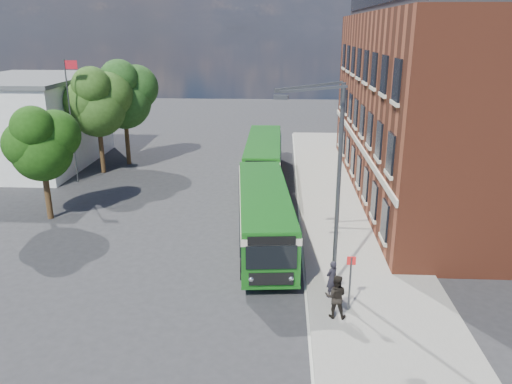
{
  "coord_description": "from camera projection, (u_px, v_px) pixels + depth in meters",
  "views": [
    {
      "loc": [
        2.81,
        -22.11,
        11.03
      ],
      "look_at": [
        1.37,
        4.68,
        2.2
      ],
      "focal_mm": 35.0,
      "sensor_mm": 36.0,
      "label": 1
    }
  ],
  "objects": [
    {
      "name": "flagpole",
      "position": [
        71.0,
        117.0,
        35.98
      ],
      "size": [
        0.95,
        0.1,
        9.0
      ],
      "color": "#3D4043",
      "rests_on": "ground"
    },
    {
      "name": "bus_stop_sign",
      "position": [
        350.0,
        280.0,
        19.82
      ],
      "size": [
        0.35,
        0.08,
        2.52
      ],
      "color": "#3D4043",
      "rests_on": "ground"
    },
    {
      "name": "white_building",
      "position": [
        32.0,
        121.0,
        41.41
      ],
      "size": [
        9.4,
        13.4,
        7.3
      ],
      "color": "silver",
      "rests_on": "ground"
    },
    {
      "name": "tree_right",
      "position": [
        124.0,
        94.0,
        40.69
      ],
      "size": [
        5.18,
        4.92,
        8.74
      ],
      "color": "#3C2816",
      "rests_on": "ground"
    },
    {
      "name": "bus_front",
      "position": [
        264.0,
        211.0,
        26.32
      ],
      "size": [
        3.6,
        11.95,
        3.02
      ],
      "color": "#155715",
      "rests_on": "ground"
    },
    {
      "name": "tree_left",
      "position": [
        41.0,
        143.0,
        28.92
      ],
      "size": [
        4.11,
        3.91,
        6.94
      ],
      "color": "#3C2816",
      "rests_on": "ground"
    },
    {
      "name": "brick_office",
      "position": [
        452.0,
        93.0,
        33.06
      ],
      "size": [
        12.1,
        26.0,
        14.2
      ],
      "color": "brown",
      "rests_on": "ground"
    },
    {
      "name": "street_lamp",
      "position": [
        330.0,
        184.0,
        20.92
      ],
      "size": [
        2.96,
        2.38,
        9.0
      ],
      "color": "#3D4043",
      "rests_on": "ground"
    },
    {
      "name": "tree_mid",
      "position": [
        97.0,
        101.0,
        38.3
      ],
      "size": [
        4.96,
        4.72,
        8.37
      ],
      "color": "#3C2816",
      "rests_on": "ground"
    },
    {
      "name": "pedestrian_a",
      "position": [
        332.0,
        279.0,
        21.01
      ],
      "size": [
        0.72,
        0.68,
        1.65
      ],
      "primitive_type": "imported",
      "rotation": [
        0.0,
        0.0,
        3.81
      ],
      "color": "black",
      "rests_on": "pavement"
    },
    {
      "name": "bus_rear",
      "position": [
        264.0,
        155.0,
        38.07
      ],
      "size": [
        2.7,
        11.94,
        3.02
      ],
      "color": "#185E16",
      "rests_on": "ground"
    },
    {
      "name": "pavement",
      "position": [
        347.0,
        209.0,
        31.77
      ],
      "size": [
        6.0,
        48.0,
        0.15
      ],
      "primitive_type": "cube",
      "color": "gray",
      "rests_on": "ground"
    },
    {
      "name": "pedestrian_b",
      "position": [
        336.0,
        296.0,
        19.5
      ],
      "size": [
        0.95,
        0.79,
        1.8
      ],
      "primitive_type": "imported",
      "rotation": [
        0.0,
        0.0,
        3.01
      ],
      "color": "black",
      "rests_on": "pavement"
    },
    {
      "name": "kerb_line",
      "position": [
        299.0,
        209.0,
        31.95
      ],
      "size": [
        0.12,
        48.0,
        0.01
      ],
      "primitive_type": "cube",
      "color": "beige",
      "rests_on": "ground"
    },
    {
      "name": "ground",
      "position": [
        223.0,
        263.0,
        24.56
      ],
      "size": [
        120.0,
        120.0,
        0.0
      ],
      "primitive_type": "plane",
      "color": "#2B2B2E",
      "rests_on": "ground"
    }
  ]
}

